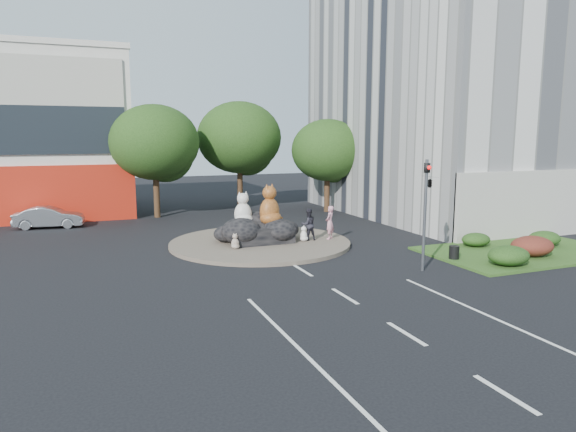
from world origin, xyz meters
name	(u,v)px	position (x,y,z in m)	size (l,w,h in m)	color
ground	(345,296)	(0.00, 0.00, 0.00)	(120.00, 120.00, 0.00)	black
roundabout_island	(260,243)	(0.00, 10.00, 0.10)	(10.00, 10.00, 0.20)	brown
rock_plinth	(260,233)	(0.00, 10.00, 0.65)	(3.20, 2.60, 0.90)	black
grass_verge	(523,252)	(12.00, 3.00, 0.06)	(10.00, 6.00, 0.12)	#284918
tree_left	(156,146)	(-3.93, 22.06, 5.25)	(6.46, 6.46, 8.27)	#382314
tree_mid	(240,141)	(3.07, 24.06, 5.56)	(6.84, 6.84, 8.76)	#382314
tree_right	(328,153)	(9.07, 20.06, 4.63)	(5.70, 5.70, 7.30)	#382314
hedge_near_green	(509,256)	(9.00, 1.00, 0.57)	(2.00, 1.60, 0.90)	#173310
hedge_red	(532,246)	(11.50, 2.00, 0.61)	(2.20, 1.76, 0.99)	#541617
hedge_mid_green	(544,238)	(14.00, 3.50, 0.53)	(1.80, 1.44, 0.81)	#173310
hedge_back_green	(476,240)	(10.50, 4.80, 0.48)	(1.60, 1.28, 0.72)	#173310
traffic_light	(428,191)	(5.10, 2.00, 3.62)	(0.44, 1.24, 5.00)	#595B60
street_lamp	(473,160)	(12.82, 8.00, 4.55)	(2.34, 0.22, 8.06)	#595B60
cat_white	(243,208)	(-0.84, 10.43, 2.04)	(1.13, 0.98, 1.88)	silver
cat_tabby	(270,204)	(0.54, 9.92, 2.25)	(1.38, 1.19, 2.30)	#BC5327
kitten_calico	(235,241)	(-1.83, 8.63, 0.62)	(0.50, 0.43, 0.83)	white
kitten_white	(304,233)	(2.27, 9.14, 0.64)	(0.53, 0.46, 0.88)	white
pedestrian_pink	(330,223)	(3.87, 9.13, 1.15)	(0.69, 0.45, 1.89)	pink
pedestrian_dark	(308,224)	(2.59, 9.25, 1.10)	(0.87, 0.68, 1.79)	black
parked_car	(49,217)	(-11.21, 20.14, 0.71)	(1.50, 4.29, 1.41)	#A0A2A7
litter_bin	(454,252)	(7.50, 2.92, 0.44)	(0.48, 0.48, 0.64)	black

